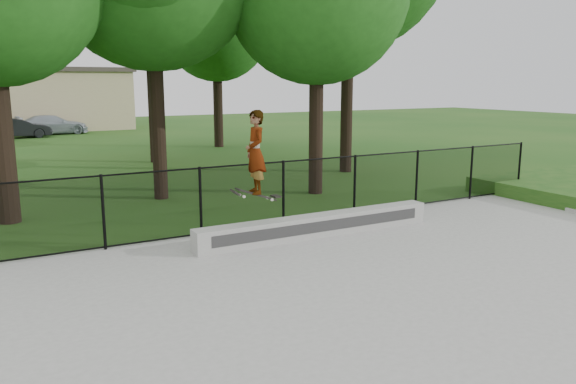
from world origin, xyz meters
The scene contains 8 objects.
ground centered at (0.00, 0.00, 0.00)m, with size 100.00×100.00×0.00m, color #1E4F16.
concrete_slab centered at (0.00, 0.00, 0.03)m, with size 14.00×12.00×0.06m, color #979692.
grind_ledge centered at (0.20, 4.70, 0.29)m, with size 5.59×0.40×0.46m, color #B3B4AE.
car_b centered at (-3.72, 32.05, 0.59)m, with size 1.24×3.23×1.17m, color black.
car_c centered at (-1.61, 33.71, 0.62)m, with size 1.72×3.90×1.23m, color #A0AAB5.
skater_airborne centered at (-1.38, 4.49, 1.95)m, with size 0.80×0.63×1.82m.
chainlink_fence centered at (0.00, 5.90, 0.81)m, with size 16.06×0.06×1.50m.
distant_building centered at (-2.00, 38.00, 2.16)m, with size 12.40×6.40×4.30m.
Camera 1 is at (-6.04, -5.13, 3.30)m, focal length 35.00 mm.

